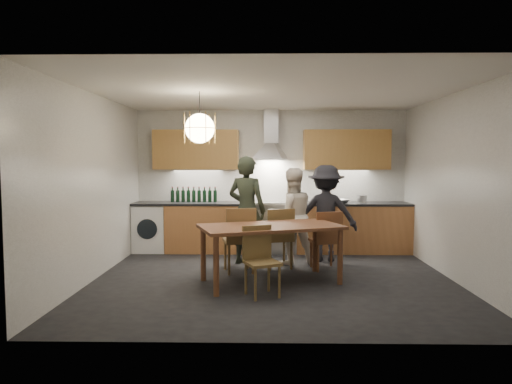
{
  "coord_description": "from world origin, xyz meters",
  "views": [
    {
      "loc": [
        -0.12,
        -6.31,
        1.67
      ],
      "look_at": [
        -0.25,
        0.4,
        1.2
      ],
      "focal_mm": 32.0,
      "sensor_mm": 36.0,
      "label": 1
    }
  ],
  "objects_px": {
    "dining_table": "(271,232)",
    "chair_front": "(260,256)",
    "person_right": "(326,213)",
    "person_left": "(247,210)",
    "chair_back_left": "(240,236)",
    "stock_pot": "(362,199)",
    "person_mid": "(292,216)",
    "mixing_bowl": "(341,201)",
    "wine_bottles": "(194,194)"
  },
  "relations": [
    {
      "from": "chair_back_left",
      "to": "stock_pot",
      "type": "bearing_deg",
      "value": -155.83
    },
    {
      "from": "chair_back_left",
      "to": "wine_bottles",
      "type": "distance_m",
      "value": 2.0
    },
    {
      "from": "chair_back_left",
      "to": "chair_front",
      "type": "distance_m",
      "value": 1.11
    },
    {
      "from": "wine_bottles",
      "to": "stock_pot",
      "type": "bearing_deg",
      "value": -0.61
    },
    {
      "from": "chair_front",
      "to": "person_left",
      "type": "height_order",
      "value": "person_left"
    },
    {
      "from": "chair_back_left",
      "to": "person_left",
      "type": "height_order",
      "value": "person_left"
    },
    {
      "from": "dining_table",
      "to": "chair_front",
      "type": "distance_m",
      "value": 0.61
    },
    {
      "from": "mixing_bowl",
      "to": "wine_bottles",
      "type": "xyz_separation_m",
      "value": [
        -2.69,
        0.15,
        0.1
      ]
    },
    {
      "from": "person_right",
      "to": "stock_pot",
      "type": "bearing_deg",
      "value": -125.66
    },
    {
      "from": "stock_pot",
      "to": "mixing_bowl",
      "type": "bearing_deg",
      "value": -163.72
    },
    {
      "from": "dining_table",
      "to": "mixing_bowl",
      "type": "bearing_deg",
      "value": 38.2
    },
    {
      "from": "mixing_bowl",
      "to": "wine_bottles",
      "type": "height_order",
      "value": "wine_bottles"
    },
    {
      "from": "person_mid",
      "to": "person_right",
      "type": "distance_m",
      "value": 0.62
    },
    {
      "from": "chair_front",
      "to": "person_right",
      "type": "distance_m",
      "value": 2.23
    },
    {
      "from": "dining_table",
      "to": "chair_front",
      "type": "bearing_deg",
      "value": -123.83
    },
    {
      "from": "stock_pot",
      "to": "dining_table",
      "type": "bearing_deg",
      "value": -127.83
    },
    {
      "from": "mixing_bowl",
      "to": "wine_bottles",
      "type": "distance_m",
      "value": 2.7
    },
    {
      "from": "chair_front",
      "to": "stock_pot",
      "type": "relative_size",
      "value": 4.81
    },
    {
      "from": "dining_table",
      "to": "person_mid",
      "type": "distance_m",
      "value": 1.22
    },
    {
      "from": "dining_table",
      "to": "person_right",
      "type": "bearing_deg",
      "value": 36.47
    },
    {
      "from": "chair_front",
      "to": "person_mid",
      "type": "height_order",
      "value": "person_mid"
    },
    {
      "from": "dining_table",
      "to": "mixing_bowl",
      "type": "height_order",
      "value": "mixing_bowl"
    },
    {
      "from": "mixing_bowl",
      "to": "stock_pot",
      "type": "distance_m",
      "value": 0.4
    },
    {
      "from": "dining_table",
      "to": "stock_pot",
      "type": "relative_size",
      "value": 11.67
    },
    {
      "from": "dining_table",
      "to": "chair_front",
      "type": "relative_size",
      "value": 2.43
    },
    {
      "from": "person_right",
      "to": "person_left",
      "type": "bearing_deg",
      "value": 19.7
    },
    {
      "from": "mixing_bowl",
      "to": "stock_pot",
      "type": "height_order",
      "value": "stock_pot"
    },
    {
      "from": "wine_bottles",
      "to": "person_left",
      "type": "bearing_deg",
      "value": -47.08
    },
    {
      "from": "person_mid",
      "to": "person_right",
      "type": "relative_size",
      "value": 0.97
    },
    {
      "from": "chair_front",
      "to": "mixing_bowl",
      "type": "height_order",
      "value": "mixing_bowl"
    },
    {
      "from": "dining_table",
      "to": "person_mid",
      "type": "relative_size",
      "value": 1.34
    },
    {
      "from": "person_left",
      "to": "dining_table",
      "type": "bearing_deg",
      "value": 131.25
    },
    {
      "from": "chair_front",
      "to": "mixing_bowl",
      "type": "relative_size",
      "value": 3.06
    },
    {
      "from": "chair_back_left",
      "to": "chair_front",
      "type": "xyz_separation_m",
      "value": [
        0.3,
        -1.06,
        -0.07
      ]
    },
    {
      "from": "stock_pot",
      "to": "wine_bottles",
      "type": "xyz_separation_m",
      "value": [
        -3.08,
        0.03,
        0.08
      ]
    },
    {
      "from": "chair_front",
      "to": "mixing_bowl",
      "type": "bearing_deg",
      "value": 37.59
    },
    {
      "from": "person_left",
      "to": "stock_pot",
      "type": "relative_size",
      "value": 9.77
    },
    {
      "from": "chair_back_left",
      "to": "person_left",
      "type": "relative_size",
      "value": 0.56
    },
    {
      "from": "person_mid",
      "to": "wine_bottles",
      "type": "distance_m",
      "value": 2.04
    },
    {
      "from": "chair_back_left",
      "to": "chair_front",
      "type": "relative_size",
      "value": 1.14
    },
    {
      "from": "dining_table",
      "to": "stock_pot",
      "type": "xyz_separation_m",
      "value": [
        1.69,
        2.18,
        0.26
      ]
    },
    {
      "from": "dining_table",
      "to": "wine_bottles",
      "type": "relative_size",
      "value": 2.42
    },
    {
      "from": "person_left",
      "to": "stock_pot",
      "type": "bearing_deg",
      "value": -129.58
    },
    {
      "from": "chair_back_left",
      "to": "person_mid",
      "type": "height_order",
      "value": "person_mid"
    },
    {
      "from": "person_left",
      "to": "mixing_bowl",
      "type": "xyz_separation_m",
      "value": [
        1.67,
        0.95,
        0.07
      ]
    },
    {
      "from": "dining_table",
      "to": "person_mid",
      "type": "xyz_separation_m",
      "value": [
        0.35,
        1.17,
        0.07
      ]
    },
    {
      "from": "chair_back_left",
      "to": "mixing_bowl",
      "type": "xyz_separation_m",
      "value": [
        1.75,
        1.55,
        0.38
      ]
    },
    {
      "from": "person_right",
      "to": "chair_front",
      "type": "bearing_deg",
      "value": 68.94
    },
    {
      "from": "person_mid",
      "to": "mixing_bowl",
      "type": "distance_m",
      "value": 1.32
    },
    {
      "from": "person_right",
      "to": "mixing_bowl",
      "type": "relative_size",
      "value": 5.7
    }
  ]
}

